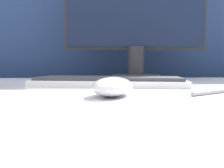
{
  "coord_description": "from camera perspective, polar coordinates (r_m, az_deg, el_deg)",
  "views": [
    {
      "loc": [
        -0.07,
        -0.5,
        0.77
      ],
      "look_at": [
        -0.05,
        -0.09,
        0.74
      ],
      "focal_mm": 35.0,
      "sensor_mm": 36.0,
      "label": 1
    }
  ],
  "objects": [
    {
      "name": "partition_panel",
      "position": [
        1.12,
        0.76,
        2.77
      ],
      "size": [
        5.0,
        0.03,
        1.47
      ],
      "color": "navy",
      "rests_on": "ground_plane"
    },
    {
      "name": "computer_mouse_near",
      "position": [
        0.37,
        0.22,
        -0.65
      ],
      "size": [
        0.1,
        0.12,
        0.03
      ],
      "rotation": [
        0.0,
        0.0,
        -0.34
      ],
      "color": "silver",
      "rests_on": "desk"
    },
    {
      "name": "keyboard",
      "position": [
        0.57,
        -0.85,
        0.68
      ],
      "size": [
        0.41,
        0.2,
        0.02
      ],
      "rotation": [
        0.0,
        0.0,
        -0.17
      ],
      "color": "silver",
      "rests_on": "desk"
    },
    {
      "name": "monitor",
      "position": [
        0.91,
        6.4,
        20.82
      ],
      "size": [
        0.56,
        0.19,
        0.56
      ],
      "color": "#28282D",
      "rests_on": "desk"
    },
    {
      "name": "pen",
      "position": [
        0.46,
        25.65,
        -1.75
      ],
      "size": [
        0.13,
        0.09,
        0.01
      ],
      "rotation": [
        0.0,
        0.0,
        0.55
      ],
      "color": "#99999E",
      "rests_on": "desk"
    }
  ]
}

